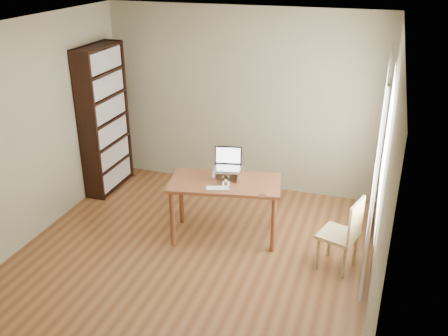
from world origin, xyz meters
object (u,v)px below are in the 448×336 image
at_px(cat, 227,173).
at_px(desk, 225,189).
at_px(laptop, 229,163).
at_px(keyboard, 218,188).
at_px(bookshelf, 104,120).
at_px(chair, 345,232).

bearing_deg(cat, desk, -103.12).
xyz_separation_m(desk, cat, (-0.01, 0.11, 0.16)).
bearing_deg(cat, laptop, 55.57).
bearing_deg(keyboard, desk, 66.36).
relative_size(bookshelf, cat, 4.50).
relative_size(laptop, cat, 0.77).
distance_m(bookshelf, cat, 2.19).
relative_size(bookshelf, laptop, 5.82).
relative_size(desk, keyboard, 4.65).
xyz_separation_m(bookshelf, chair, (3.52, -1.04, -0.58)).
bearing_deg(desk, chair, -20.56).
xyz_separation_m(desk, laptop, (0.00, 0.14, 0.30)).
xyz_separation_m(laptop, cat, (-0.01, -0.03, -0.13)).
xyz_separation_m(bookshelf, laptop, (2.07, -0.67, -0.11)).
bearing_deg(laptop, desk, -101.28).
height_order(desk, chair, chair).
distance_m(desk, laptop, 0.33).
xyz_separation_m(cat, chair, (1.46, -0.35, -0.34)).
distance_m(bookshelf, desk, 2.25).
distance_m(laptop, keyboard, 0.40).
bearing_deg(laptop, bookshelf, 150.75).
bearing_deg(chair, laptop, -177.72).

